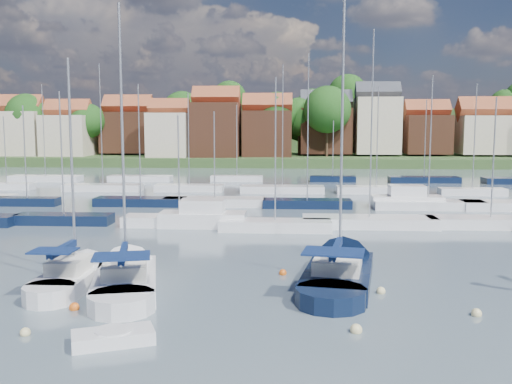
{
  "coord_description": "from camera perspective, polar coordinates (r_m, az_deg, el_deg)",
  "views": [
    {
      "loc": [
        1.86,
        -25.49,
        8.31
      ],
      "look_at": [
        -0.59,
        14.0,
        3.6
      ],
      "focal_mm": 40.0,
      "sensor_mm": 36.0,
      "label": 1
    }
  ],
  "objects": [
    {
      "name": "far_shore_town",
      "position": [
        158.2,
        3.69,
        5.43
      ],
      "size": [
        212.46,
        90.0,
        22.27
      ],
      "color": "#324A25",
      "rests_on": "ground"
    },
    {
      "name": "buoy_g",
      "position": [
        29.29,
        12.38,
        -9.86
      ],
      "size": [
        0.45,
        0.45,
        0.45
      ],
      "primitive_type": "sphere",
      "color": "beige",
      "rests_on": "ground"
    },
    {
      "name": "buoy_d",
      "position": [
        23.92,
        9.96,
        -13.65
      ],
      "size": [
        0.5,
        0.5,
        0.5
      ],
      "primitive_type": "sphere",
      "color": "beige",
      "rests_on": "ground"
    },
    {
      "name": "buoy_f",
      "position": [
        27.22,
        21.17,
        -11.46
      ],
      "size": [
        0.46,
        0.46,
        0.46
      ],
      "primitive_type": "sphere",
      "color": "beige",
      "rests_on": "ground"
    },
    {
      "name": "buoy_c",
      "position": [
        27.49,
        -17.71,
        -11.14
      ],
      "size": [
        0.46,
        0.46,
        0.46
      ],
      "primitive_type": "sphere",
      "color": "#D85914",
      "rests_on": "ground"
    },
    {
      "name": "tender",
      "position": [
        23.01,
        -14.09,
        -13.92
      ],
      "size": [
        3.35,
        2.45,
        0.66
      ],
      "rotation": [
        0.0,
        0.0,
        0.39
      ],
      "color": "silver",
      "rests_on": "ground"
    },
    {
      "name": "ground",
      "position": [
        66.04,
        1.9,
        -0.45
      ],
      "size": [
        260.0,
        260.0,
        0.0
      ],
      "primitive_type": "plane",
      "color": "#4D5B69",
      "rests_on": "ground"
    },
    {
      "name": "sailboat_centre",
      "position": [
        31.29,
        -12.77,
        -8.12
      ],
      "size": [
        5.59,
        11.77,
        15.47
      ],
      "rotation": [
        0.0,
        0.0,
        1.81
      ],
      "color": "silver",
      "rests_on": "ground"
    },
    {
      "name": "sailboat_navy",
      "position": [
        32.24,
        8.51,
        -7.59
      ],
      "size": [
        5.38,
        12.97,
        17.39
      ],
      "rotation": [
        0.0,
        0.0,
        1.4
      ],
      "color": "black",
      "rests_on": "ground"
    },
    {
      "name": "sailboat_left",
      "position": [
        32.06,
        -17.26,
        -7.87
      ],
      "size": [
        2.44,
        9.17,
        12.58
      ],
      "rotation": [
        0.0,
        0.0,
        1.57
      ],
      "color": "silver",
      "rests_on": "ground"
    },
    {
      "name": "buoy_b",
      "position": [
        25.02,
        -22.07,
        -13.13
      ],
      "size": [
        0.42,
        0.42,
        0.42
      ],
      "primitive_type": "sphere",
      "color": "beige",
      "rests_on": "ground"
    },
    {
      "name": "buoy_e",
      "position": [
        32.04,
        2.7,
        -8.26
      ],
      "size": [
        0.42,
        0.42,
        0.42
      ],
      "primitive_type": "sphere",
      "color": "#D85914",
      "rests_on": "ground"
    },
    {
      "name": "marina_field",
      "position": [
        61.15,
        3.56,
        -0.63
      ],
      "size": [
        79.62,
        41.41,
        15.93
      ],
      "color": "silver",
      "rests_on": "ground"
    },
    {
      "name": "buoy_h",
      "position": [
        32.27,
        -17.58,
        -8.47
      ],
      "size": [
        0.44,
        0.44,
        0.44
      ],
      "primitive_type": "sphere",
      "color": "beige",
      "rests_on": "ground"
    }
  ]
}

